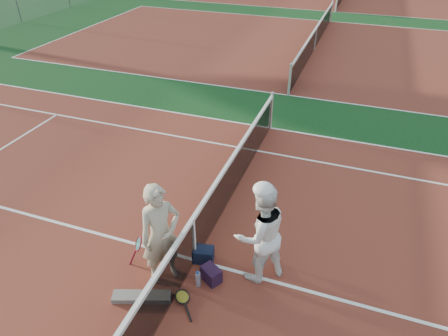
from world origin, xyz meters
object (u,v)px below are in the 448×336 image
object	(u,v)px
racket_black_held	(258,247)
sports_bag_navy	(203,255)
racket_red	(139,250)
racket_spare	(182,297)
player_b	(260,234)
net_main	(194,240)
player_a	(161,235)
water_bottle	(198,280)
sports_bag_purple	(211,274)

from	to	relation	value
racket_black_held	sports_bag_navy	distance (m)	0.99
racket_red	racket_spare	world-z (taller)	racket_red
racket_black_held	racket_spare	bearing A→B (deg)	40.46
sports_bag_navy	racket_red	bearing A→B (deg)	-159.07
player_b	net_main	bearing A→B (deg)	-39.80
net_main	player_a	size ratio (longest dim) A/B	5.78
net_main	water_bottle	distance (m)	0.68
racket_spare	racket_black_held	bearing A→B (deg)	-76.43
racket_spare	water_bottle	xyz separation A→B (m)	(0.14, 0.35, 0.11)
net_main	racket_spare	distance (m)	0.99
racket_red	player_b	bearing A→B (deg)	-29.24
player_a	racket_red	bearing A→B (deg)	116.16
racket_spare	racket_red	bearing A→B (deg)	22.96
player_a	player_b	xyz separation A→B (m)	(1.50, 0.58, -0.01)
racket_black_held	racket_spare	world-z (taller)	racket_black_held
player_b	sports_bag_purple	distance (m)	1.15
player_a	water_bottle	distance (m)	1.02
racket_black_held	sports_bag_purple	world-z (taller)	racket_black_held
player_a	player_b	world-z (taller)	player_a
sports_bag_navy	water_bottle	distance (m)	0.58
water_bottle	sports_bag_navy	bearing A→B (deg)	103.56
racket_black_held	water_bottle	distance (m)	1.22
net_main	sports_bag_purple	world-z (taller)	net_main
player_b	water_bottle	world-z (taller)	player_b
player_b	racket_red	world-z (taller)	player_b
net_main	sports_bag_navy	bearing A→B (deg)	19.80
player_a	sports_bag_navy	size ratio (longest dim) A/B	5.19
racket_red	water_bottle	distance (m)	1.21
player_a	sports_bag_purple	xyz separation A→B (m)	(0.79, 0.17, -0.81)
player_a	racket_black_held	size ratio (longest dim) A/B	3.30
racket_red	sports_bag_purple	bearing A→B (deg)	-40.07
net_main	sports_bag_purple	distance (m)	0.66
player_b	racket_spare	xyz separation A→B (m)	(-1.01, -0.94, -0.89)
player_a	water_bottle	world-z (taller)	player_a
player_a	racket_red	world-z (taller)	player_a
player_a	sports_bag_purple	size ratio (longest dim) A/B	5.60
player_a	sports_bag_purple	bearing A→B (deg)	-37.45
sports_bag_purple	player_b	bearing A→B (deg)	30.04
player_a	sports_bag_purple	distance (m)	1.15
sports_bag_purple	racket_spare	bearing A→B (deg)	-119.33
sports_bag_navy	water_bottle	world-z (taller)	water_bottle
player_a	player_b	bearing A→B (deg)	-28.44
racket_spare	sports_bag_navy	bearing A→B (deg)	-41.59
net_main	sports_bag_purple	xyz separation A→B (m)	(0.44, -0.32, -0.37)
net_main	water_bottle	xyz separation A→B (m)	(0.28, -0.51, -0.36)
racket_red	water_bottle	xyz separation A→B (m)	(1.19, -0.16, -0.13)
player_a	sports_bag_navy	bearing A→B (deg)	-1.66
sports_bag_navy	racket_spare	bearing A→B (deg)	-90.04
player_b	racket_red	distance (m)	2.21
net_main	water_bottle	bearing A→B (deg)	-61.41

